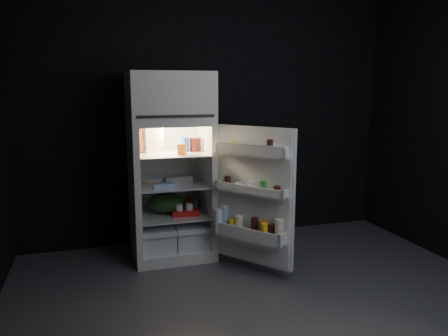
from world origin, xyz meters
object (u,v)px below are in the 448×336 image
object	(u,v)px
fridge_door	(253,199)
yogurt_tray	(185,212)
refrigerator	(170,159)
egg_carton	(178,180)
milk_jug	(154,140)

from	to	relation	value
fridge_door	yogurt_tray	world-z (taller)	fridge_door
refrigerator	egg_carton	world-z (taller)	refrigerator
refrigerator	egg_carton	size ratio (longest dim) A/B	6.54
refrigerator	fridge_door	world-z (taller)	refrigerator
refrigerator	fridge_door	size ratio (longest dim) A/B	1.46
egg_carton	yogurt_tray	xyz separation A→B (m)	(0.05, -0.07, -0.31)
milk_jug	egg_carton	size ratio (longest dim) A/B	0.88
fridge_door	yogurt_tray	size ratio (longest dim) A/B	4.84
milk_jug	fridge_door	bearing A→B (deg)	-37.36
refrigerator	egg_carton	bearing A→B (deg)	-49.74
egg_carton	milk_jug	bearing A→B (deg)	139.47
milk_jug	egg_carton	bearing A→B (deg)	-23.09
fridge_door	egg_carton	bearing A→B (deg)	131.93
refrigerator	milk_jug	distance (m)	0.24
fridge_door	refrigerator	bearing A→B (deg)	131.76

